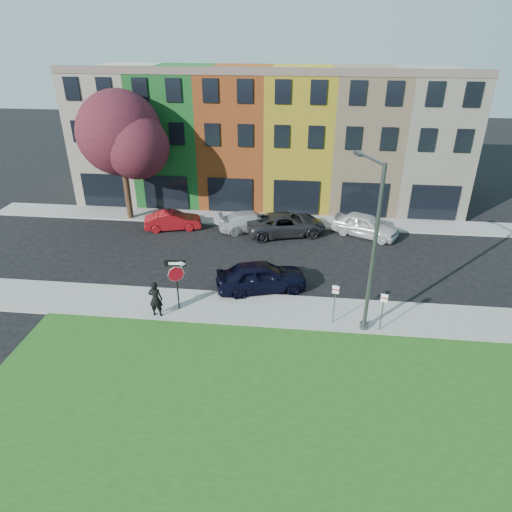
# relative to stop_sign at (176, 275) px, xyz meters

# --- Properties ---
(ground) EXTENTS (120.00, 120.00, 0.00)m
(ground) POSITION_rel_stop_sign_xyz_m (5.49, -2.56, -2.13)
(ground) COLOR black
(ground) RESTS_ON ground
(sidewalk_near) EXTENTS (40.00, 3.00, 0.12)m
(sidewalk_near) POSITION_rel_stop_sign_xyz_m (7.49, 0.44, -2.07)
(sidewalk_near) COLOR gray
(sidewalk_near) RESTS_ON ground
(sidewalk_far) EXTENTS (40.00, 2.40, 0.12)m
(sidewalk_far) POSITION_rel_stop_sign_xyz_m (2.49, 12.44, -2.07)
(sidewalk_far) COLOR gray
(sidewalk_far) RESTS_ON ground
(rowhouse_block) EXTENTS (30.00, 10.12, 10.00)m
(rowhouse_block) POSITION_rel_stop_sign_xyz_m (2.99, 18.62, 2.86)
(rowhouse_block) COLOR beige
(rowhouse_block) RESTS_ON ground
(stop_sign) EXTENTS (1.05, 0.18, 2.82)m
(stop_sign) POSITION_rel_stop_sign_xyz_m (0.00, 0.00, 0.00)
(stop_sign) COLOR black
(stop_sign) RESTS_ON sidewalk_near
(man) EXTENTS (0.70, 0.46, 1.90)m
(man) POSITION_rel_stop_sign_xyz_m (-0.94, -0.66, -1.06)
(man) COLOR black
(man) RESTS_ON sidewalk_near
(sedan_near) EXTENTS (4.71, 6.01, 1.67)m
(sedan_near) POSITION_rel_stop_sign_xyz_m (3.97, 2.54, -1.30)
(sedan_near) COLOR black
(sedan_near) RESTS_ON ground
(parked_car_red) EXTENTS (3.27, 4.60, 1.30)m
(parked_car_red) POSITION_rel_stop_sign_xyz_m (-3.11, 10.14, -1.48)
(parked_car_red) COLOR maroon
(parked_car_red) RESTS_ON ground
(parked_car_silver) EXTENTS (4.64, 5.74, 1.34)m
(parked_car_silver) POSITION_rel_stop_sign_xyz_m (2.45, 10.59, -1.46)
(parked_car_silver) COLOR #A8A8AC
(parked_car_silver) RESTS_ON ground
(parked_car_dark) EXTENTS (5.43, 6.81, 1.52)m
(parked_car_dark) POSITION_rel_stop_sign_xyz_m (4.92, 10.15, -1.37)
(parked_car_dark) COLOR black
(parked_car_dark) RESTS_ON ground
(parked_car_white) EXTENTS (5.29, 5.95, 1.55)m
(parked_car_white) POSITION_rel_stop_sign_xyz_m (10.34, 10.51, -1.36)
(parked_car_white) COLOR silver
(parked_car_white) RESTS_ON ground
(street_lamp) EXTENTS (1.28, 2.42, 8.06)m
(street_lamp) POSITION_rel_stop_sign_xyz_m (9.13, -0.44, 2.05)
(street_lamp) COLOR #4D5052
(street_lamp) RESTS_ON sidewalk_near
(parking_sign_a) EXTENTS (0.32, 0.11, 2.18)m
(parking_sign_a) POSITION_rel_stop_sign_xyz_m (7.76, -0.33, -0.65)
(parking_sign_a) COLOR #4D5052
(parking_sign_a) RESTS_ON sidewalk_near
(parking_sign_b) EXTENTS (0.31, 0.12, 2.07)m
(parking_sign_b) POSITION_rel_stop_sign_xyz_m (9.96, -0.67, -0.71)
(parking_sign_b) COLOR #4D5052
(parking_sign_b) RESTS_ON sidewalk_near
(tree_purple) EXTENTS (6.99, 6.12, 9.19)m
(tree_purple) POSITION_rel_stop_sign_xyz_m (-6.70, 11.69, 4.11)
(tree_purple) COLOR black
(tree_purple) RESTS_ON sidewalk_far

